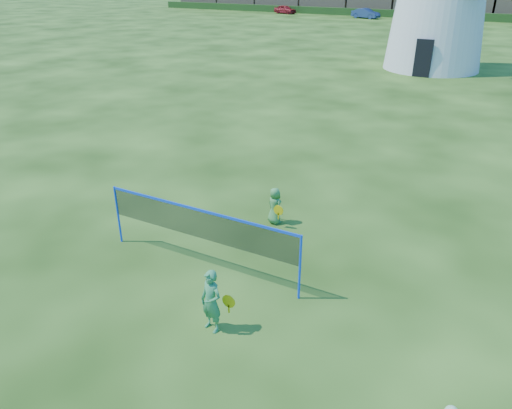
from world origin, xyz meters
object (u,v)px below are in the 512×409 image
at_px(player_boy, 275,206).
at_px(car_right, 366,13).
at_px(badminton_net, 199,225).
at_px(player_girl, 211,301).
at_px(car_left, 285,9).

xyz_separation_m(player_boy, car_right, (-15.75, 59.98, 0.14)).
distance_m(badminton_net, player_girl, 2.27).
bearing_deg(badminton_net, car_left, 113.83).
distance_m(player_girl, car_left, 72.54).
distance_m(badminton_net, player_boy, 2.93).
height_order(badminton_net, player_girl, badminton_net).
xyz_separation_m(player_girl, player_boy, (-0.90, 4.52, -0.15)).
distance_m(badminton_net, car_left, 70.40).
bearing_deg(player_boy, car_left, -40.52).
bearing_deg(player_boy, player_girl, 125.55).
bearing_deg(car_left, badminton_net, -140.68).
bearing_deg(player_girl, player_boy, 114.27).
bearing_deg(badminton_net, player_girl, -50.21).
distance_m(player_boy, car_right, 62.01).
height_order(player_girl, player_boy, player_girl).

